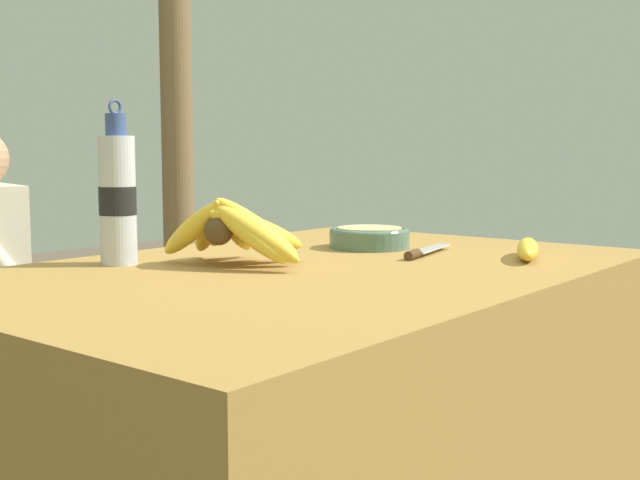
# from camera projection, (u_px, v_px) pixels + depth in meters

# --- Properties ---
(market_counter) EXTENTS (1.37, 0.93, 0.77)m
(market_counter) POSITION_uv_depth(u_px,v_px,m) (310.00, 455.00, 1.61)
(market_counter) COLOR olive
(market_counter) RESTS_ON ground_plane
(banana_bunch_ripe) EXTENTS (0.22, 0.34, 0.15)m
(banana_bunch_ripe) POSITION_uv_depth(u_px,v_px,m) (234.00, 229.00, 1.57)
(banana_bunch_ripe) COLOR #4C381E
(banana_bunch_ripe) RESTS_ON market_counter
(serving_bowl) EXTENTS (0.19, 0.19, 0.05)m
(serving_bowl) POSITION_uv_depth(u_px,v_px,m) (369.00, 236.00, 1.86)
(serving_bowl) COLOR #4C6B5B
(serving_bowl) RESTS_ON market_counter
(water_bottle) EXTENTS (0.07, 0.07, 0.33)m
(water_bottle) POSITION_uv_depth(u_px,v_px,m) (118.00, 197.00, 1.58)
(water_bottle) COLOR silver
(water_bottle) RESTS_ON market_counter
(loose_banana_front) EXTENTS (0.21, 0.13, 0.04)m
(loose_banana_front) POSITION_uv_depth(u_px,v_px,m) (528.00, 249.00, 1.67)
(loose_banana_front) COLOR gold
(loose_banana_front) RESTS_ON market_counter
(knife) EXTENTS (0.24, 0.07, 0.02)m
(knife) POSITION_uv_depth(u_px,v_px,m) (422.00, 252.00, 1.71)
(knife) COLOR #BCBCC1
(knife) RESTS_ON market_counter
(support_post_far) EXTENTS (0.13, 0.13, 2.60)m
(support_post_far) POSITION_uv_depth(u_px,v_px,m) (176.00, 77.00, 3.36)
(support_post_far) COLOR brown
(support_post_far) RESTS_ON ground_plane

